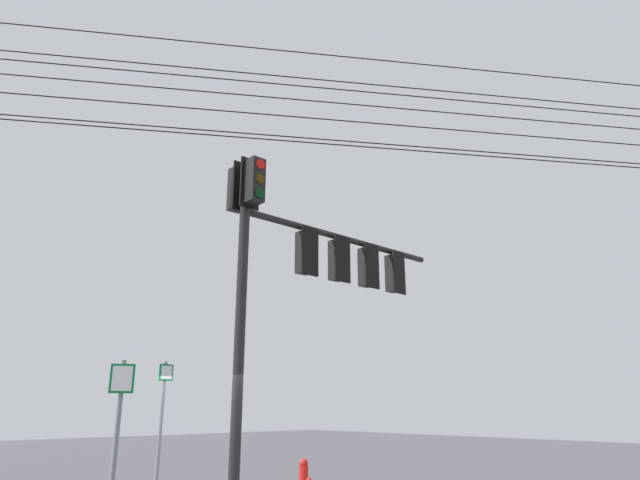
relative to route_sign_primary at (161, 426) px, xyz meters
The scene contains 5 objects.
signal_mast_assembly 4.21m from the route_sign_primary, 58.46° to the left, with size 0.96×5.79×6.68m.
route_sign_primary is the anchor object (origin of this frame).
fire_hydrant 4.07m from the route_sign_primary, 95.73° to the left, with size 0.31×0.22×0.81m.
route_sign_secondary 3.06m from the route_sign_primary, 38.41° to the right, with size 0.17×0.30×2.55m.
overhead_wire_span 7.19m from the route_sign_primary, 41.61° to the left, with size 19.89×28.46×2.54m.
Camera 1 is at (8.95, -5.67, 1.93)m, focal length 31.14 mm.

